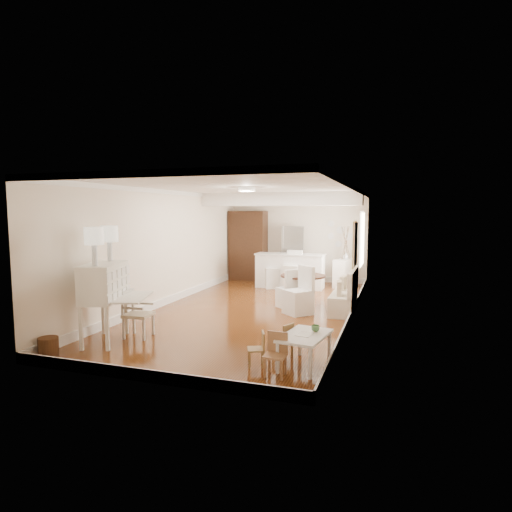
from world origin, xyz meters
The scene contains 20 objects.
room centered at (0.04, 0.32, 1.98)m, with size 9.00×9.04×2.82m.
secretary_bureau centered at (-1.70, -3.14, 0.69)m, with size 1.09×1.11×1.39m, color white.
gustavian_armchair centered at (-1.31, -2.71, 0.43)m, with size 0.49×0.49×0.86m, color silver.
wicker_basket centered at (-2.05, -4.08, 0.15)m, with size 0.31×0.31×0.31m, color #4E2E18.
kids_table centered at (1.87, -3.24, 0.24)m, with size 0.58×0.96×0.48m, color white.
kids_chair_a centered at (1.18, -3.45, 0.26)m, with size 0.25×0.25×0.52m, color olive.
kids_chair_b centered at (1.45, -2.93, 0.27)m, with size 0.26×0.26×0.55m, color #9B7746.
kids_chair_c centered at (1.56, -3.75, 0.31)m, with size 0.30×0.30×0.61m, color #A2714A.
banquette centered at (1.99, 0.50, 0.49)m, with size 0.52×1.60×0.98m, color silver.
dining_table centered at (0.98, 0.83, 0.37)m, with size 1.09×1.09×0.75m, color #462316.
slip_chair_near centered at (1.06, -0.08, 0.53)m, with size 0.51×0.53×1.07m, color white.
slip_chair_far centered at (0.69, 0.50, 0.47)m, with size 0.44×0.46×0.93m, color white.
breakfast_counter centered at (0.10, 3.10, 0.52)m, with size 2.05×0.65×1.03m, color white.
bar_stool_left centered at (-0.40, 2.87, 0.49)m, with size 0.39×0.39×0.98m, color silver.
bar_stool_right centered at (0.25, 2.83, 0.57)m, with size 0.46×0.46×1.15m, color white.
pantry_cabinet centered at (-1.60, 4.18, 1.15)m, with size 1.20×0.60×2.30m, color #381E11.
fridge centered at (0.30, 4.15, 0.90)m, with size 0.75×0.65×1.80m, color silver.
sideboard centered at (1.66, 3.78, 0.43)m, with size 0.40×0.89×0.85m, color white.
pencil_cup centered at (1.99, -3.05, 0.53)m, with size 0.12×0.12×0.10m, color #508A51.
branch_vase centered at (1.67, 3.78, 0.95)m, with size 0.19×0.19×0.20m, color white.
Camera 1 is at (3.09, -9.26, 2.26)m, focal length 30.00 mm.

